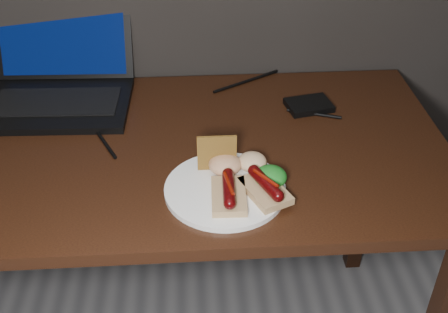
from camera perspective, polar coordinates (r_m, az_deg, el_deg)
desk at (r=1.39m, az=-6.91°, el=-1.96°), size 1.40×0.70×0.75m
laptop at (r=1.56m, az=-16.42°, el=7.54°), size 0.39×0.36×0.25m
hard_drive at (r=1.49m, az=8.61°, el=5.18°), size 0.13×0.10×0.02m
desk_cables at (r=1.45m, az=-7.07°, el=4.23°), size 0.94×0.41×0.01m
plate at (r=1.18m, az=0.10°, el=-3.36°), size 0.30×0.30×0.01m
bread_sausage_center at (r=1.14m, az=0.48°, el=-3.69°), size 0.07×0.12×0.04m
bread_sausage_right at (r=1.16m, az=4.21°, el=-3.15°), size 0.11×0.13×0.04m
crispbread at (r=1.21m, az=-0.73°, el=0.37°), size 0.09×0.01×0.08m
salad_greens at (r=1.18m, az=4.74°, el=-2.05°), size 0.07×0.07×0.04m
salsa_mound at (r=1.21m, az=0.12°, el=-0.80°), size 0.07×0.07×0.04m
coleslaw_mound at (r=1.22m, az=2.88°, el=-0.53°), size 0.06×0.06×0.04m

